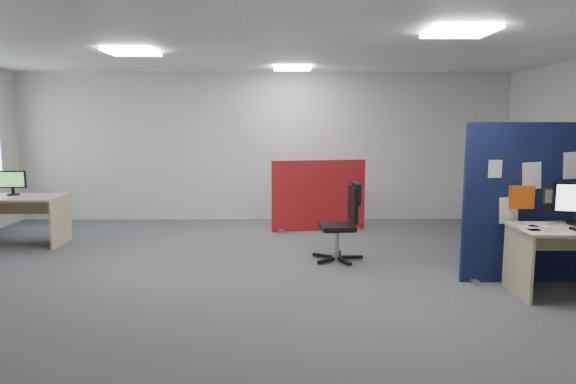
{
  "coord_description": "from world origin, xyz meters",
  "views": [
    {
      "loc": [
        0.33,
        -5.95,
        1.85
      ],
      "look_at": [
        0.4,
        0.06,
        1.0
      ],
      "focal_mm": 32.0,
      "sensor_mm": 36.0,
      "label": 1
    }
  ],
  "objects_px": {
    "navy_divider": "(559,204)",
    "office_chair": "(345,217)",
    "red_divider": "(319,196)",
    "monitor_second": "(12,182)",
    "second_desk": "(12,208)"
  },
  "relations": [
    {
      "from": "navy_divider",
      "to": "office_chair",
      "type": "xyz_separation_m",
      "value": [
        -2.31,
        0.93,
        -0.33
      ]
    },
    {
      "from": "office_chair",
      "to": "navy_divider",
      "type": "bearing_deg",
      "value": -27.58
    },
    {
      "from": "red_divider",
      "to": "monitor_second",
      "type": "bearing_deg",
      "value": -177.95
    },
    {
      "from": "second_desk",
      "to": "navy_divider",
      "type": "bearing_deg",
      "value": -14.71
    },
    {
      "from": "red_divider",
      "to": "second_desk",
      "type": "bearing_deg",
      "value": -176.83
    },
    {
      "from": "second_desk",
      "to": "monitor_second",
      "type": "distance_m",
      "value": 0.4
    },
    {
      "from": "second_desk",
      "to": "monitor_second",
      "type": "bearing_deg",
      "value": 100.24
    },
    {
      "from": "navy_divider",
      "to": "red_divider",
      "type": "distance_m",
      "value": 3.77
    },
    {
      "from": "navy_divider",
      "to": "monitor_second",
      "type": "height_order",
      "value": "navy_divider"
    },
    {
      "from": "navy_divider",
      "to": "office_chair",
      "type": "relative_size",
      "value": 2.18
    },
    {
      "from": "red_divider",
      "to": "monitor_second",
      "type": "height_order",
      "value": "red_divider"
    },
    {
      "from": "navy_divider",
      "to": "second_desk",
      "type": "height_order",
      "value": "navy_divider"
    },
    {
      "from": "second_desk",
      "to": "red_divider",
      "type": "bearing_deg",
      "value": 11.12
    },
    {
      "from": "monitor_second",
      "to": "office_chair",
      "type": "bearing_deg",
      "value": -13.44
    },
    {
      "from": "navy_divider",
      "to": "second_desk",
      "type": "distance_m",
      "value": 7.4
    }
  ]
}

